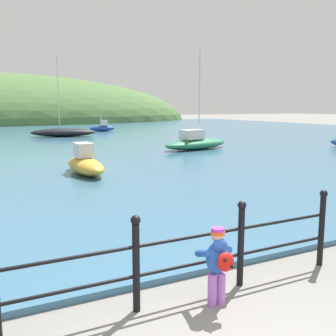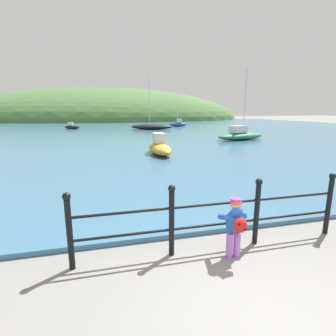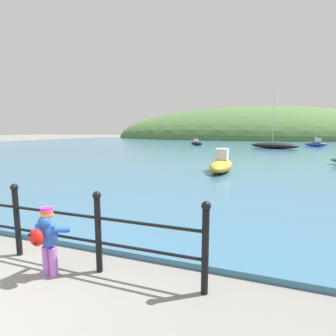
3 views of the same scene
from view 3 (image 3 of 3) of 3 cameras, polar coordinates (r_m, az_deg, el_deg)
The scene contains 8 objects.
water at distance 33.74m, azimuth 14.49°, elevation 4.56°, with size 80.00×60.00×0.10m, color #386684.
far_hillside at distance 68.17m, azimuth 17.15°, elevation 6.14°, with size 68.99×37.94×15.48m.
iron_railing at distance 4.46m, azimuth -23.41°, elevation -10.97°, with size 4.79×0.12×1.21m.
child_in_coat at distance 4.13m, azimuth -24.83°, elevation -13.13°, with size 0.39×0.54×1.00m.
boat_twin_mast at distance 30.46m, azimuth 22.15°, elevation 4.59°, with size 5.25×3.13×6.12m.
boat_blue_hull at distance 12.73m, azimuth 11.51°, elevation 0.82°, with size 0.98×3.07×1.09m.
boat_green_fishing at distance 35.94m, azimuth 29.54°, elevation 4.60°, with size 2.48×1.17×2.46m.
boat_far_left at distance 34.68m, azimuth 6.22°, elevation 5.39°, with size 2.21×1.94×0.83m.
Camera 3 is at (3.01, -1.55, 2.06)m, focal length 28.00 mm.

